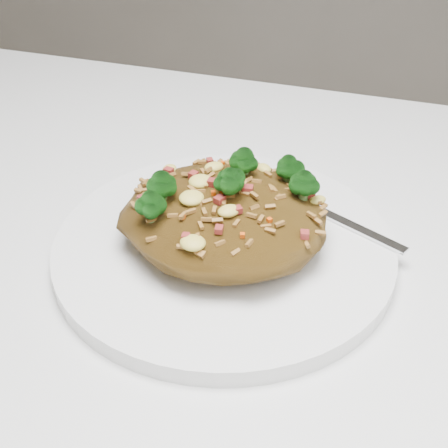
{
  "coord_description": "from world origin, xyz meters",
  "views": [
    {
      "loc": [
        0.23,
        -0.29,
        1.05
      ],
      "look_at": [
        0.11,
        0.07,
        0.78
      ],
      "focal_mm": 50.0,
      "sensor_mm": 36.0,
      "label": 1
    }
  ],
  "objects": [
    {
      "name": "fried_rice",
      "position": [
        0.11,
        0.07,
        0.79
      ],
      "size": [
        0.15,
        0.14,
        0.07
      ],
      "color": "brown",
      "rests_on": "plate"
    },
    {
      "name": "plate",
      "position": [
        0.11,
        0.07,
        0.76
      ],
      "size": [
        0.26,
        0.26,
        0.01
      ],
      "primitive_type": "cylinder",
      "color": "white",
      "rests_on": "dining_table"
    },
    {
      "name": "fork",
      "position": [
        0.18,
        0.13,
        0.77
      ],
      "size": [
        0.15,
        0.08,
        0.0
      ],
      "rotation": [
        0.0,
        0.0,
        -0.44
      ],
      "color": "silver",
      "rests_on": "plate"
    },
    {
      "name": "dining_table",
      "position": [
        0.0,
        0.0,
        0.66
      ],
      "size": [
        1.2,
        0.8,
        0.75
      ],
      "color": "silver",
      "rests_on": "ground"
    }
  ]
}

